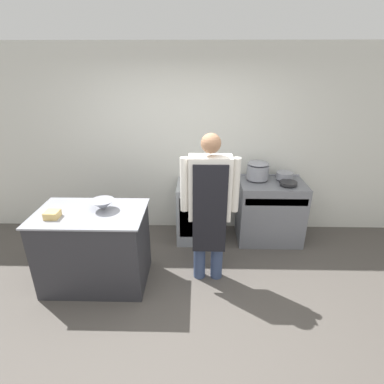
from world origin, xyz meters
name	(u,v)px	position (x,y,z in m)	size (l,w,h in m)	color
ground_plane	(182,323)	(0.00, 0.00, 0.00)	(14.00, 14.00, 0.00)	#4C4742
wall_back	(188,144)	(0.00, 2.02, 1.35)	(8.00, 0.05, 2.70)	silver
prep_counter	(95,248)	(-1.04, 0.64, 0.46)	(1.21, 0.76, 0.92)	#2D2D33
stove	(270,211)	(1.19, 1.64, 0.45)	(0.90, 0.61, 0.92)	slate
fridge_unit	(199,211)	(0.16, 1.67, 0.43)	(0.62, 0.61, 0.86)	#93999E
person_cook	(210,202)	(0.28, 0.73, 1.02)	(0.64, 0.24, 1.78)	#38476B
mixing_bowl	(103,205)	(-0.91, 0.71, 0.98)	(0.26, 0.26, 0.12)	gray
plastic_tub	(52,214)	(-1.38, 0.51, 0.96)	(0.14, 0.14, 0.08)	#D8B266
stock_pot	(258,170)	(0.99, 1.75, 1.04)	(0.30, 0.30, 0.25)	gray
saute_pan	(288,183)	(1.37, 1.54, 0.93)	(0.23, 0.23, 0.04)	#262628
sauce_pot	(285,176)	(1.37, 1.75, 0.96)	(0.23, 0.23, 0.10)	gray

